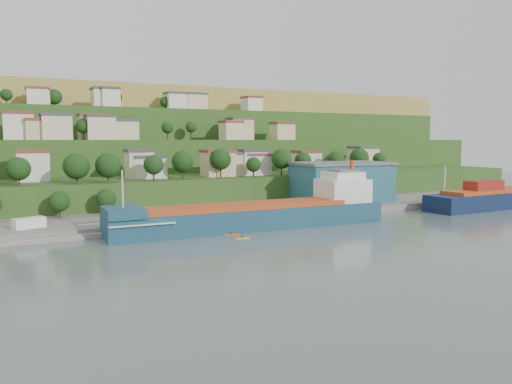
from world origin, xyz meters
TOP-DOWN VIEW (x-y plane):
  - ground at (0.00, 0.00)m, footprint 500.00×500.00m
  - quay at (20.00, 28.00)m, footprint 220.00×26.00m
  - pebble_beach at (-55.00, 22.00)m, footprint 40.00×18.00m
  - hillside at (-0.03, 168.64)m, footprint 360.00×211.12m
  - cargo_ship_near at (-2.37, 9.36)m, footprint 72.19×13.09m
  - cargo_ship_far at (91.18, 7.53)m, footprint 66.37×13.21m
  - warehouse at (38.83, 31.00)m, footprint 32.11×20.87m
  - caravan at (-55.03, 22.65)m, footprint 7.43×5.05m
  - dinghy at (-42.35, 21.27)m, footprint 4.77×2.31m
  - kayak_orange at (-13.05, 3.76)m, footprint 3.62×1.75m
  - kayak_yellow at (-12.64, -1.42)m, footprint 3.32×1.19m

SIDE VIEW (x-z plane):
  - ground at x=0.00m, z-range 0.00..0.00m
  - quay at x=20.00m, z-range -2.00..2.00m
  - pebble_beach at x=-55.00m, z-range -1.20..1.20m
  - hillside at x=-0.03m, z-range -47.91..48.09m
  - kayak_yellow at x=-12.64m, z-range -0.17..0.65m
  - kayak_orange at x=-13.05m, z-range -0.18..0.72m
  - dinghy at x=-42.35m, z-range 1.20..2.12m
  - caravan at x=-55.03m, z-range 1.20..4.40m
  - cargo_ship_far at x=91.18m, z-range -6.14..11.80m
  - cargo_ship_near at x=-2.37m, z-range -6.29..12.20m
  - warehouse at x=38.83m, z-range 2.03..14.83m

